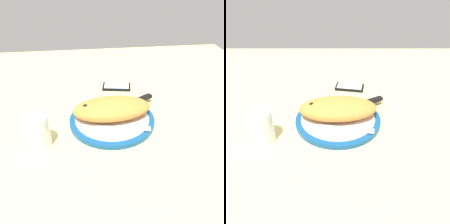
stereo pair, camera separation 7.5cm
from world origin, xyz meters
The scene contains 7 objects.
ground_plane centered at (0.00, 0.00, -1.50)cm, with size 150.00×150.00×3.00cm, color #E5D684.
plate centered at (0.00, 0.00, 0.86)cm, with size 28.17×28.17×1.79cm.
calzone centered at (0.16, 0.59, 4.81)cm, with size 25.94×14.22×6.02cm.
fork centered at (4.28, -6.70, 1.99)cm, with size 16.97×4.57×0.40cm.
knife centered at (8.82, 7.52, 2.29)cm, with size 21.97×13.27×1.20cm.
smartphone centered at (4.88, 23.84, 0.56)cm, with size 12.56×8.35×1.16cm.
water_glass centered at (-22.31, -9.09, 4.23)cm, with size 7.01×7.01×9.82cm.
Camera 1 is at (-7.68, -62.13, 45.52)cm, focal length 36.99 mm.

